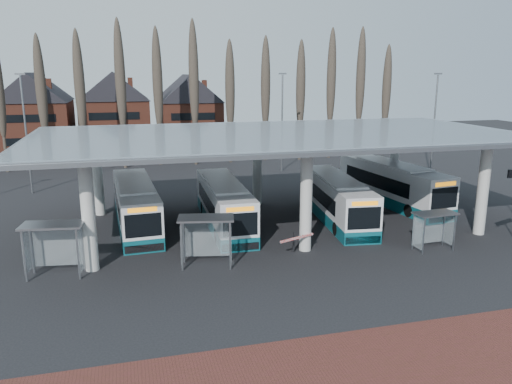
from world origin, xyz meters
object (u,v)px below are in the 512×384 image
object	(u,v)px
bus_1	(224,205)
shelter_2	(433,222)
shelter_1	(206,230)
shelter_0	(54,237)
bus_0	(136,205)
bus_3	(391,184)
bus_2	(336,200)

from	to	relation	value
bus_1	shelter_2	distance (m)	13.52
shelter_2	bus_1	bearing A→B (deg)	140.94
shelter_2	shelter_1	bearing A→B (deg)	172.74
bus_1	shelter_0	world-z (taller)	bus_1
bus_0	bus_1	distance (m)	5.99
bus_3	shelter_1	world-z (taller)	bus_3
bus_1	shelter_2	world-z (taller)	bus_1
bus_0	shelter_0	world-z (taller)	bus_0
bus_2	shelter_2	xyz separation A→B (m)	(2.96, -7.24, 0.22)
bus_3	shelter_0	size ratio (longest dim) A/B	3.77
bus_1	bus_2	xyz separation A→B (m)	(7.97, -0.71, 0.01)
bus_0	shelter_0	bearing A→B (deg)	-122.09
bus_1	shelter_2	size ratio (longest dim) A/B	4.35
bus_1	bus_2	bearing A→B (deg)	-3.67
shelter_1	bus_3	bearing A→B (deg)	40.96
bus_0	bus_2	world-z (taller)	bus_0
bus_0	bus_3	distance (m)	19.95
bus_3	bus_2	bearing A→B (deg)	-159.60
shelter_2	shelter_0	bearing A→B (deg)	172.63
shelter_0	shelter_1	xyz separation A→B (m)	(7.74, -0.61, -0.04)
bus_1	shelter_0	distance (m)	11.94
bus_3	shelter_0	bearing A→B (deg)	-166.56
bus_1	shelter_0	size ratio (longest dim) A/B	3.45
shelter_2	bus_3	bearing A→B (deg)	70.10
bus_0	shelter_1	distance (m)	8.94
bus_0	shelter_2	world-z (taller)	bus_0
bus_1	bus_3	world-z (taller)	bus_3
bus_1	shelter_1	distance (m)	7.37
bus_2	shelter_0	distance (m)	18.93
bus_2	bus_3	world-z (taller)	bus_3
bus_0	bus_1	world-z (taller)	bus_0
bus_1	bus_3	xyz separation A→B (m)	(14.06, 2.37, 0.11)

